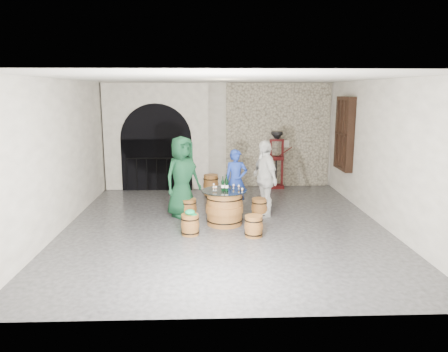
{
  "coord_description": "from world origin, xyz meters",
  "views": [
    {
      "loc": [
        -0.34,
        -9.1,
        2.93
      ],
      "look_at": [
        0.0,
        0.33,
        1.05
      ],
      "focal_mm": 34.0,
      "sensor_mm": 36.0,
      "label": 1
    }
  ],
  "objects_px": {
    "barrel_stool_far": "(235,203)",
    "wine_bottle_center": "(227,185)",
    "wine_bottle_left": "(223,185)",
    "barrel_stool_near_right": "(254,226)",
    "person_blue": "(236,181)",
    "corking_press": "(276,156)",
    "wine_bottle_right": "(226,183)",
    "barrel_stool_left": "(189,208)",
    "barrel_stool_near_left": "(190,225)",
    "person_white": "(264,178)",
    "person_green": "(182,177)",
    "barrel_stool_right": "(259,208)",
    "barrel_table": "(225,207)",
    "side_barrel": "(211,185)"
  },
  "relations": [
    {
      "from": "wine_bottle_center",
      "to": "side_barrel",
      "type": "height_order",
      "value": "wine_bottle_center"
    },
    {
      "from": "barrel_stool_near_left",
      "to": "side_barrel",
      "type": "distance_m",
      "value": 3.5
    },
    {
      "from": "barrel_stool_right",
      "to": "barrel_stool_near_right",
      "type": "relative_size",
      "value": 1.0
    },
    {
      "from": "barrel_stool_near_left",
      "to": "wine_bottle_center",
      "type": "distance_m",
      "value": 1.23
    },
    {
      "from": "barrel_stool_right",
      "to": "barrel_stool_near_left",
      "type": "relative_size",
      "value": 1.0
    },
    {
      "from": "barrel_stool_far",
      "to": "side_barrel",
      "type": "xyz_separation_m",
      "value": [
        -0.59,
        1.8,
        0.07
      ]
    },
    {
      "from": "barrel_stool_far",
      "to": "person_green",
      "type": "relative_size",
      "value": 0.23
    },
    {
      "from": "wine_bottle_right",
      "to": "barrel_stool_near_left",
      "type": "bearing_deg",
      "value": -132.97
    },
    {
      "from": "barrel_stool_near_left",
      "to": "person_blue",
      "type": "relative_size",
      "value": 0.29
    },
    {
      "from": "barrel_stool_right",
      "to": "wine_bottle_center",
      "type": "xyz_separation_m",
      "value": [
        -0.81,
        -0.61,
        0.69
      ]
    },
    {
      "from": "barrel_stool_near_left",
      "to": "wine_bottle_right",
      "type": "height_order",
      "value": "wine_bottle_right"
    },
    {
      "from": "person_green",
      "to": "barrel_stool_far",
      "type": "bearing_deg",
      "value": -28.2
    },
    {
      "from": "wine_bottle_right",
      "to": "wine_bottle_left",
      "type": "bearing_deg",
      "value": -115.05
    },
    {
      "from": "person_white",
      "to": "side_barrel",
      "type": "bearing_deg",
      "value": -169.02
    },
    {
      "from": "wine_bottle_right",
      "to": "barrel_stool_left",
      "type": "bearing_deg",
      "value": 153.22
    },
    {
      "from": "wine_bottle_right",
      "to": "person_blue",
      "type": "bearing_deg",
      "value": 73.05
    },
    {
      "from": "corking_press",
      "to": "barrel_stool_far",
      "type": "bearing_deg",
      "value": -116.99
    },
    {
      "from": "barrel_stool_near_right",
      "to": "barrel_stool_near_left",
      "type": "height_order",
      "value": "same"
    },
    {
      "from": "person_green",
      "to": "person_blue",
      "type": "distance_m",
      "value": 1.36
    },
    {
      "from": "wine_bottle_left",
      "to": "person_white",
      "type": "bearing_deg",
      "value": 33.59
    },
    {
      "from": "barrel_stool_left",
      "to": "wine_bottle_center",
      "type": "xyz_separation_m",
      "value": [
        0.87,
        -0.65,
        0.69
      ]
    },
    {
      "from": "corking_press",
      "to": "barrel_stool_near_right",
      "type": "bearing_deg",
      "value": -103.12
    },
    {
      "from": "wine_bottle_left",
      "to": "barrel_stool_near_right",
      "type": "bearing_deg",
      "value": -53.37
    },
    {
      "from": "person_white",
      "to": "barrel_stool_near_right",
      "type": "bearing_deg",
      "value": -34.83
    },
    {
      "from": "barrel_stool_near_left",
      "to": "wine_bottle_left",
      "type": "relative_size",
      "value": 1.37
    },
    {
      "from": "barrel_stool_far",
      "to": "side_barrel",
      "type": "height_order",
      "value": "side_barrel"
    },
    {
      "from": "wine_bottle_left",
      "to": "barrel_stool_far",
      "type": "bearing_deg",
      "value": 71.53
    },
    {
      "from": "side_barrel",
      "to": "barrel_stool_right",
      "type": "bearing_deg",
      "value": -62.79
    },
    {
      "from": "person_blue",
      "to": "wine_bottle_center",
      "type": "bearing_deg",
      "value": -108.8
    },
    {
      "from": "barrel_stool_far",
      "to": "barrel_stool_right",
      "type": "distance_m",
      "value": 0.69
    },
    {
      "from": "barrel_stool_far",
      "to": "corking_press",
      "type": "bearing_deg",
      "value": 61.53
    },
    {
      "from": "barrel_stool_far",
      "to": "barrel_stool_near_right",
      "type": "relative_size",
      "value": 1.0
    },
    {
      "from": "barrel_stool_near_right",
      "to": "side_barrel",
      "type": "height_order",
      "value": "side_barrel"
    },
    {
      "from": "barrel_stool_left",
      "to": "barrel_stool_far",
      "type": "bearing_deg",
      "value": 18.77
    },
    {
      "from": "corking_press",
      "to": "barrel_stool_near_left",
      "type": "bearing_deg",
      "value": -118.35
    },
    {
      "from": "person_green",
      "to": "barrel_stool_near_right",
      "type": "bearing_deg",
      "value": -85.7
    },
    {
      "from": "person_blue",
      "to": "corking_press",
      "type": "distance_m",
      "value": 2.92
    },
    {
      "from": "barrel_stool_right",
      "to": "barrel_stool_near_left",
      "type": "bearing_deg",
      "value": -141.73
    },
    {
      "from": "barrel_stool_far",
      "to": "wine_bottle_center",
      "type": "relative_size",
      "value": 1.37
    },
    {
      "from": "person_green",
      "to": "wine_bottle_right",
      "type": "relative_size",
      "value": 5.9
    },
    {
      "from": "wine_bottle_center",
      "to": "barrel_stool_right",
      "type": "bearing_deg",
      "value": 37.31
    },
    {
      "from": "barrel_stool_left",
      "to": "barrel_stool_near_left",
      "type": "bearing_deg",
      "value": -86.11
    },
    {
      "from": "barrel_table",
      "to": "wine_bottle_left",
      "type": "relative_size",
      "value": 3.12
    },
    {
      "from": "barrel_stool_near_left",
      "to": "corking_press",
      "type": "bearing_deg",
      "value": 60.18
    },
    {
      "from": "barrel_stool_near_left",
      "to": "person_blue",
      "type": "bearing_deg",
      "value": 58.74
    },
    {
      "from": "barrel_stool_left",
      "to": "wine_bottle_left",
      "type": "relative_size",
      "value": 1.37
    },
    {
      "from": "barrel_stool_left",
      "to": "barrel_stool_near_right",
      "type": "bearing_deg",
      "value": -45.82
    },
    {
      "from": "barrel_stool_left",
      "to": "wine_bottle_right",
      "type": "relative_size",
      "value": 1.37
    },
    {
      "from": "person_green",
      "to": "wine_bottle_right",
      "type": "height_order",
      "value": "person_green"
    },
    {
      "from": "barrel_stool_right",
      "to": "person_blue",
      "type": "bearing_deg",
      "value": 136.67
    }
  ]
}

